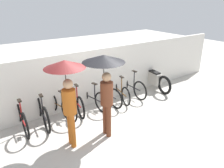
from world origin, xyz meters
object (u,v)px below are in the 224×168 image
parked_bicycle_6 (119,90)px  pedestrian_center (105,73)px  parked_bicycle_3 (76,101)px  parked_bicycle_4 (91,97)px  pedestrian_leading (67,82)px  parked_bicycle_0 (21,117)px  parked_bicycle_2 (59,105)px  parked_bicycle_5 (106,93)px  motorcycle (154,79)px  parked_bicycle_7 (131,86)px  parked_bicycle_1 (42,111)px

parked_bicycle_6 → pedestrian_center: bearing=146.2°
parked_bicycle_3 → pedestrian_center: 2.04m
parked_bicycle_4 → pedestrian_leading: bearing=126.1°
parked_bicycle_0 → parked_bicycle_2: (1.12, 0.06, 0.01)m
parked_bicycle_2 → parked_bicycle_5: bearing=-103.1°
parked_bicycle_5 → parked_bicycle_0: bearing=87.1°
parked_bicycle_0 → parked_bicycle_3: bearing=-85.0°
pedestrian_leading → motorcycle: pedestrian_leading is taller
parked_bicycle_6 → pedestrian_leading: 3.15m
parked_bicycle_7 → parked_bicycle_6: bearing=94.8°
parked_bicycle_0 → parked_bicycle_6: size_ratio=1.02×
pedestrian_center → motorcycle: (3.29, 1.50, -1.30)m
parked_bicycle_7 → pedestrian_center: bearing=126.5°
parked_bicycle_7 → motorcycle: parked_bicycle_7 is taller
pedestrian_center → pedestrian_leading: bearing=176.8°
parked_bicycle_3 → parked_bicycle_4: (0.56, 0.00, -0.01)m
parked_bicycle_1 → parked_bicycle_7: parked_bicycle_1 is taller
parked_bicycle_1 → parked_bicycle_2: size_ratio=1.05×
parked_bicycle_3 → parked_bicycle_6: 1.68m
parked_bicycle_7 → pedestrian_leading: pedestrian_leading is taller
parked_bicycle_5 → pedestrian_leading: pedestrian_leading is taller
parked_bicycle_0 → motorcycle: size_ratio=0.88×
parked_bicycle_2 → parked_bicycle_7: size_ratio=0.98×
parked_bicycle_0 → motorcycle: (5.09, 0.03, 0.03)m
parked_bicycle_3 → pedestrian_center: (0.11, -1.54, 1.33)m
parked_bicycle_1 → parked_bicycle_3: parked_bicycle_3 is taller
parked_bicycle_0 → parked_bicycle_5: parked_bicycle_5 is taller
parked_bicycle_0 → parked_bicycle_3: size_ratio=1.04×
parked_bicycle_5 → parked_bicycle_6: parked_bicycle_5 is taller
parked_bicycle_2 → motorcycle: parked_bicycle_2 is taller
parked_bicycle_4 → motorcycle: 2.85m
parked_bicycle_7 → parked_bicycle_4: bearing=90.6°
parked_bicycle_4 → parked_bicycle_5: 0.56m
parked_bicycle_4 → pedestrian_leading: size_ratio=0.81×
parked_bicycle_0 → parked_bicycle_6: (3.36, 0.03, -0.03)m
parked_bicycle_0 → parked_bicycle_7: parked_bicycle_7 is taller
parked_bicycle_1 → motorcycle: bearing=-83.7°
motorcycle → parked_bicycle_2: bearing=96.6°
pedestrian_center → parked_bicycle_7: bearing=39.8°
parked_bicycle_1 → motorcycle: size_ratio=0.91×
parked_bicycle_6 → parked_bicycle_2: bearing=101.8°
parked_bicycle_5 → parked_bicycle_6: (0.56, 0.01, -0.01)m
parked_bicycle_0 → parked_bicycle_7: 3.92m
parked_bicycle_2 → parked_bicycle_6: (2.25, -0.02, -0.04)m
parked_bicycle_3 → pedestrian_center: pedestrian_center is taller
parked_bicycle_0 → parked_bicycle_4: parked_bicycle_4 is taller
pedestrian_leading → motorcycle: bearing=24.4°
parked_bicycle_4 → parked_bicycle_6: bearing=-101.6°
parked_bicycle_5 → motorcycle: (2.28, 0.01, 0.04)m
parked_bicycle_1 → motorcycle: parked_bicycle_1 is taller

